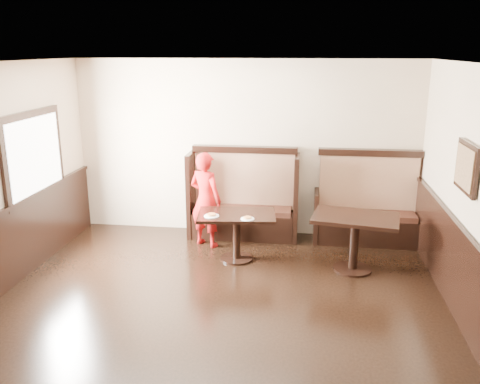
% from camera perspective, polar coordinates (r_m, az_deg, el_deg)
% --- Properties ---
extents(ground, '(7.00, 7.00, 0.00)m').
position_cam_1_polar(ground, '(5.43, -4.13, -17.08)').
color(ground, black).
rests_on(ground, ground).
extents(room_shell, '(7.00, 7.00, 7.00)m').
position_cam_1_polar(room_shell, '(5.41, -6.80, -9.20)').
color(room_shell, '#C7B090').
rests_on(room_shell, ground).
extents(booth_main, '(1.75, 0.72, 1.45)m').
position_cam_1_polar(booth_main, '(8.18, 0.41, -1.38)').
color(booth_main, black).
rests_on(booth_main, ground).
extents(booth_neighbor, '(1.65, 0.72, 1.45)m').
position_cam_1_polar(booth_neighbor, '(8.20, 14.07, -2.18)').
color(booth_neighbor, black).
rests_on(booth_neighbor, ground).
extents(table_main, '(1.16, 0.80, 0.69)m').
position_cam_1_polar(table_main, '(7.24, -0.39, -3.67)').
color(table_main, black).
rests_on(table_main, ground).
extents(table_neighbor, '(1.24, 0.92, 0.78)m').
position_cam_1_polar(table_neighbor, '(7.04, 12.77, -4.17)').
color(table_neighbor, black).
rests_on(table_neighbor, ground).
extents(child, '(0.63, 0.54, 1.47)m').
position_cam_1_polar(child, '(7.73, -3.87, -0.86)').
color(child, '#B21213').
rests_on(child, ground).
extents(pizza_plate_left, '(0.21, 0.21, 0.04)m').
position_cam_1_polar(pizza_plate_left, '(7.08, -3.22, -2.64)').
color(pizza_plate_left, white).
rests_on(pizza_plate_left, table_main).
extents(pizza_plate_right, '(0.19, 0.19, 0.03)m').
position_cam_1_polar(pizza_plate_right, '(6.95, 0.85, -2.97)').
color(pizza_plate_right, white).
rests_on(pizza_plate_right, table_main).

